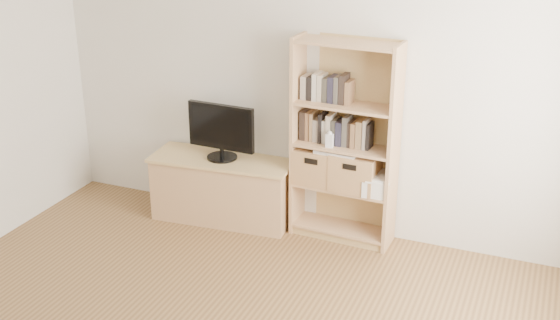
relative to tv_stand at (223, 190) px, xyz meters
The scene contains 11 objects.
back_wall 1.27m from the tv_stand, 17.02° to the left, with size 4.50×0.02×2.60m, color silver.
tv_stand is the anchor object (origin of this frame).
bookshelf 1.18m from the tv_stand, ahead, with size 0.82×0.29×1.64m, color tan.
television 0.52m from the tv_stand, ahead, with size 0.59×0.05×0.46m, color black.
books_row_mid 1.22m from the tv_stand, ahead, with size 0.78×0.15×0.21m, color #2C221D.
books_row_upper 1.30m from the tv_stand, ahead, with size 0.38×0.14×0.20m, color #2C221D.
baby_monitor 1.11m from the tv_stand, ahead, with size 0.06×0.04×0.11m, color white.
basket_left 0.89m from the tv_stand, ahead, with size 0.35×0.29×0.29m, color #AC834E.
basket_right 1.19m from the tv_stand, ahead, with size 0.36×0.30×0.30m, color #AC834E.
laptop 1.11m from the tv_stand, ahead, with size 0.34×0.23×0.03m, color silver.
magazine_stack 1.34m from the tv_stand, ahead, with size 0.20×0.28×0.13m, color beige.
Camera 1 is at (1.80, -2.56, 2.76)m, focal length 45.00 mm.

